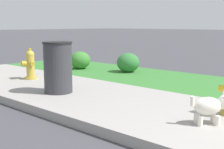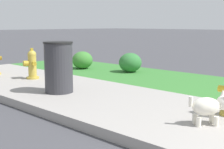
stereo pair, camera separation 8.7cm
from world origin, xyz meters
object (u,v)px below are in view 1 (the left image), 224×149
Objects in this scene: trash_bin at (58,68)px; fire_hydrant_by_grass_verge at (30,65)px; shrub_bush_mid_verge at (80,60)px; small_white_dog at (211,106)px; shrub_bush_near_lamp at (128,63)px.

fire_hydrant_by_grass_verge is at bearing 164.34° from trash_bin.
small_white_dog is at bearing -24.19° from shrub_bush_mid_verge.
fire_hydrant_by_grass_verge is 4.24m from small_white_dog.
trash_bin is at bearing -49.03° from shrub_bush_mid_verge.
shrub_bush_near_lamp is at bearing 18.02° from shrub_bush_mid_verge.
trash_bin is 1.58× the size of shrub_bush_near_lamp.
small_white_dog is 5.08m from shrub_bush_mid_verge.
fire_hydrant_by_grass_verge is 1.23× the size of shrub_bush_mid_verge.
fire_hydrant_by_grass_verge reaches higher than shrub_bush_near_lamp.
trash_bin is (1.52, -0.43, 0.12)m from fire_hydrant_by_grass_verge.
shrub_bush_mid_verge is (-4.64, 2.08, -0.00)m from small_white_dog.
trash_bin is 2.72m from shrub_bush_near_lamp.
trash_bin is (-2.71, -0.13, 0.21)m from small_white_dog.
small_white_dog is 0.81× the size of shrub_bush_mid_verge.
shrub_bush_near_lamp is at bearing 92.86° from small_white_dog.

